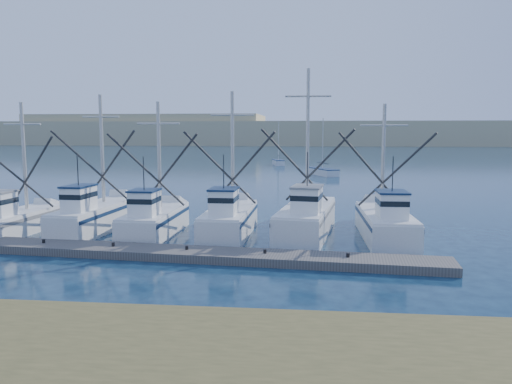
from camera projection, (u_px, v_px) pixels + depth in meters
The scene contains 6 objects.
ground at pixel (297, 306), 18.33m from camera, with size 500.00×500.00×0.00m, color #0B1E34.
floating_dock at pixel (131, 251), 25.71m from camera, with size 31.87×2.12×0.42m, color #605A56.
dune_ridge at pixel (306, 133), 225.04m from camera, with size 360.00×60.00×10.00m, color tan.
trawler_fleet at pixel (176, 219), 30.64m from camera, with size 30.80×9.39×10.23m.
sailboat_near at pixel (322, 172), 71.31m from camera, with size 4.55×6.99×8.10m.
sailboat_far at pixel (278, 162), 91.86m from camera, with size 2.63×5.56×8.10m.
Camera 1 is at (0.28, -17.74, 6.42)m, focal length 35.00 mm.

